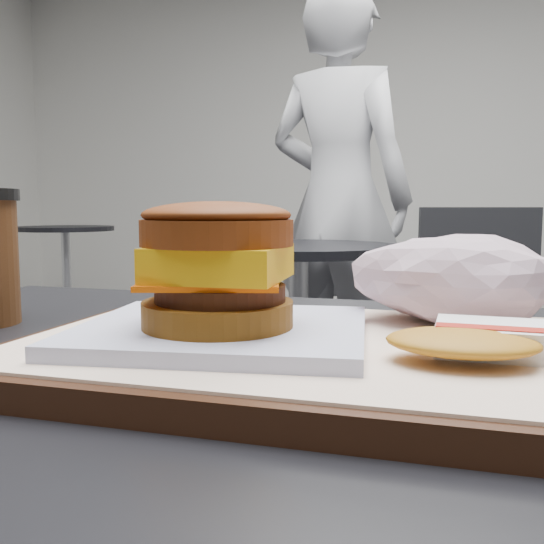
{
  "coord_description": "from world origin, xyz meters",
  "views": [
    {
      "loc": [
        0.16,
        -0.41,
        0.88
      ],
      "look_at": [
        0.05,
        -0.02,
        0.83
      ],
      "focal_mm": 40.0,
      "sensor_mm": 36.0,
      "label": 1
    }
  ],
  "objects_px": {
    "hash_brown": "(491,341)",
    "crumpled_wrapper": "(454,278)",
    "neighbor_table": "(298,301)",
    "patron": "(338,200)",
    "neighbor_chair": "(439,315)",
    "breakfast_sandwich": "(220,282)",
    "serving_tray": "(299,352)"
  },
  "relations": [
    {
      "from": "breakfast_sandwich",
      "to": "neighbor_chair",
      "type": "bearing_deg",
      "value": 86.32
    },
    {
      "from": "breakfast_sandwich",
      "to": "neighbor_table",
      "type": "bearing_deg",
      "value": 102.28
    },
    {
      "from": "hash_brown",
      "to": "crumpled_wrapper",
      "type": "xyz_separation_m",
      "value": [
        -0.02,
        0.12,
        0.02
      ]
    },
    {
      "from": "neighbor_table",
      "to": "patron",
      "type": "bearing_deg",
      "value": 86.97
    },
    {
      "from": "hash_brown",
      "to": "neighbor_chair",
      "type": "bearing_deg",
      "value": 91.85
    },
    {
      "from": "breakfast_sandwich",
      "to": "hash_brown",
      "type": "bearing_deg",
      "value": -0.16
    },
    {
      "from": "crumpled_wrapper",
      "to": "neighbor_table",
      "type": "relative_size",
      "value": 0.21
    },
    {
      "from": "hash_brown",
      "to": "neighbor_chair",
      "type": "xyz_separation_m",
      "value": [
        -0.06,
        1.76,
        -0.29
      ]
    },
    {
      "from": "hash_brown",
      "to": "patron",
      "type": "xyz_separation_m",
      "value": [
        -0.51,
        2.28,
        0.11
      ]
    },
    {
      "from": "breakfast_sandwich",
      "to": "neighbor_chair",
      "type": "distance_m",
      "value": 1.8
    },
    {
      "from": "crumpled_wrapper",
      "to": "neighbor_table",
      "type": "height_order",
      "value": "crumpled_wrapper"
    },
    {
      "from": "neighbor_chair",
      "to": "patron",
      "type": "distance_m",
      "value": 0.79
    },
    {
      "from": "neighbor_chair",
      "to": "crumpled_wrapper",
      "type": "bearing_deg",
      "value": -88.75
    },
    {
      "from": "serving_tray",
      "to": "neighbor_chair",
      "type": "bearing_deg",
      "value": 87.88
    },
    {
      "from": "crumpled_wrapper",
      "to": "patron",
      "type": "xyz_separation_m",
      "value": [
        -0.48,
        2.16,
        0.09
      ]
    },
    {
      "from": "neighbor_table",
      "to": "neighbor_chair",
      "type": "xyz_separation_m",
      "value": [
        0.48,
        0.08,
        -0.04
      ]
    },
    {
      "from": "crumpled_wrapper",
      "to": "neighbor_table",
      "type": "xyz_separation_m",
      "value": [
        -0.52,
        1.57,
        -0.27
      ]
    },
    {
      "from": "neighbor_table",
      "to": "neighbor_chair",
      "type": "relative_size",
      "value": 0.85
    },
    {
      "from": "neighbor_chair",
      "to": "hash_brown",
      "type": "bearing_deg",
      "value": -88.15
    },
    {
      "from": "serving_tray",
      "to": "breakfast_sandwich",
      "type": "relative_size",
      "value": 1.8
    },
    {
      "from": "neighbor_table",
      "to": "patron",
      "type": "distance_m",
      "value": 0.69
    },
    {
      "from": "patron",
      "to": "neighbor_table",
      "type": "bearing_deg",
      "value": 102.36
    },
    {
      "from": "serving_tray",
      "to": "crumpled_wrapper",
      "type": "distance_m",
      "value": 0.14
    },
    {
      "from": "serving_tray",
      "to": "neighbor_chair",
      "type": "distance_m",
      "value": 1.76
    },
    {
      "from": "neighbor_table",
      "to": "patron",
      "type": "xyz_separation_m",
      "value": [
        0.03,
        0.59,
        0.36
      ]
    },
    {
      "from": "crumpled_wrapper",
      "to": "patron",
      "type": "relative_size",
      "value": 0.08
    },
    {
      "from": "hash_brown",
      "to": "serving_tray",
      "type": "bearing_deg",
      "value": 169.37
    },
    {
      "from": "hash_brown",
      "to": "patron",
      "type": "relative_size",
      "value": 0.07
    },
    {
      "from": "hash_brown",
      "to": "neighbor_chair",
      "type": "height_order",
      "value": "neighbor_chair"
    },
    {
      "from": "serving_tray",
      "to": "breakfast_sandwich",
      "type": "bearing_deg",
      "value": -155.52
    },
    {
      "from": "hash_brown",
      "to": "neighbor_table",
      "type": "bearing_deg",
      "value": 107.69
    },
    {
      "from": "breakfast_sandwich",
      "to": "patron",
      "type": "bearing_deg",
      "value": 98.38
    }
  ]
}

